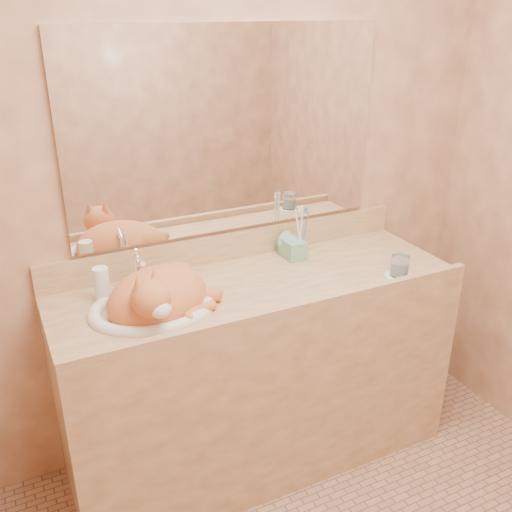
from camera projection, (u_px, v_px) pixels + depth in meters
name	position (u px, v px, depth m)	size (l,w,h in m)	color
wall_back	(229.00, 167.00, 2.29)	(2.40, 0.02, 2.50)	#936043
vanity_counter	(258.00, 373.00, 2.40)	(1.60, 0.55, 0.85)	olive
mirror	(229.00, 132.00, 2.22)	(1.30, 0.02, 0.80)	white
sink_basin	(151.00, 292.00, 2.01)	(0.45, 0.37, 0.14)	white
faucet	(138.00, 271.00, 2.15)	(0.04, 0.11, 0.15)	white
cat	(158.00, 294.00, 2.01)	(0.39, 0.32, 0.22)	#BA562B
soap_dispenser	(300.00, 242.00, 2.37)	(0.08, 0.08, 0.18)	#6BAB85
toothbrush_cup	(301.00, 248.00, 2.43)	(0.10, 0.10, 0.09)	#6BAB85
toothbrushes	(302.00, 228.00, 2.39)	(0.04, 0.04, 0.24)	white
saucer	(399.00, 276.00, 2.27)	(0.11, 0.11, 0.01)	white
water_glass	(400.00, 266.00, 2.25)	(0.07, 0.07, 0.08)	silver
lotion_bottle	(102.00, 285.00, 2.06)	(0.06, 0.06, 0.13)	white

